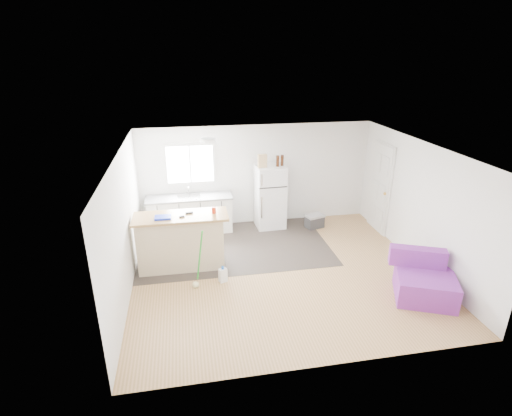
{
  "coord_description": "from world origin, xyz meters",
  "views": [
    {
      "loc": [
        -1.67,
        -6.49,
        3.97
      ],
      "look_at": [
        -0.35,
        0.7,
        1.08
      ],
      "focal_mm": 28.0,
      "sensor_mm": 36.0,
      "label": 1
    }
  ],
  "objects": [
    {
      "name": "purple_seat",
      "position": [
        2.23,
        -1.22,
        0.28
      ],
      "size": [
        1.22,
        1.22,
        0.78
      ],
      "rotation": [
        0.0,
        0.0,
        -0.41
      ],
      "color": "purple",
      "rests_on": "floor"
    },
    {
      "name": "blue_tray",
      "position": [
        -2.13,
        0.49,
        1.11
      ],
      "size": [
        0.3,
        0.23,
        0.04
      ],
      "primitive_type": "cube",
      "rotation": [
        0.0,
        0.0,
        -0.02
      ],
      "color": "#142AC2",
      "rests_on": "peninsula"
    },
    {
      "name": "vinyl_zone",
      "position": [
        -0.73,
        1.25,
        0.0
      ],
      "size": [
        4.05,
        2.5,
        0.0
      ],
      "primitive_type": "cube",
      "color": "#2E2723",
      "rests_on": "floor"
    },
    {
      "name": "ceiling_fixture",
      "position": [
        -1.2,
        1.2,
        2.36
      ],
      "size": [
        0.3,
        0.3,
        0.07
      ],
      "primitive_type": "cylinder",
      "color": "white",
      "rests_on": "ceiling"
    },
    {
      "name": "tool_b",
      "position": [
        -1.79,
        0.48,
        1.1
      ],
      "size": [
        0.11,
        0.07,
        0.03
      ],
      "primitive_type": "cube",
      "rotation": [
        0.0,
        0.0,
        0.36
      ],
      "color": "black",
      "rests_on": "peninsula"
    },
    {
      "name": "cardboard_box",
      "position": [
        0.06,
        2.09,
        1.65
      ],
      "size": [
        0.2,
        0.1,
        0.3
      ],
      "primitive_type": "cube",
      "rotation": [
        0.0,
        0.0,
        0.02
      ],
      "color": "tan",
      "rests_on": "refrigerator"
    },
    {
      "name": "refrigerator",
      "position": [
        0.26,
        2.17,
        0.75
      ],
      "size": [
        0.69,
        0.66,
        1.5
      ],
      "rotation": [
        0.0,
        0.0,
        0.04
      ],
      "color": "white",
      "rests_on": "floor"
    },
    {
      "name": "bottle_left",
      "position": [
        0.42,
        2.11,
        1.63
      ],
      "size": [
        0.08,
        0.08,
        0.25
      ],
      "primitive_type": "cylinder",
      "rotation": [
        0.0,
        0.0,
        -0.08
      ],
      "color": "#3B1A0A",
      "rests_on": "refrigerator"
    },
    {
      "name": "interior_door",
      "position": [
        2.72,
        1.55,
        1.02
      ],
      "size": [
        0.11,
        0.92,
        2.1
      ],
      "color": "white",
      "rests_on": "right_wall"
    },
    {
      "name": "cleaner_jug",
      "position": [
        -1.12,
        -0.14,
        0.14
      ],
      "size": [
        0.17,
        0.15,
        0.32
      ],
      "rotation": [
        0.0,
        0.0,
        0.38
      ],
      "color": "white",
      "rests_on": "floor"
    },
    {
      "name": "cooler",
      "position": [
        1.3,
        1.89,
        0.17
      ],
      "size": [
        0.49,
        0.4,
        0.33
      ],
      "rotation": [
        0.0,
        0.0,
        0.29
      ],
      "color": "#303032",
      "rests_on": "floor"
    },
    {
      "name": "peninsula",
      "position": [
        -1.84,
        0.56,
        0.55
      ],
      "size": [
        1.78,
        0.7,
        1.09
      ],
      "rotation": [
        0.0,
        0.0,
        -0.01
      ],
      "color": "#CCB493",
      "rests_on": "floor"
    },
    {
      "name": "mop",
      "position": [
        -1.59,
        -0.21,
        0.23
      ],
      "size": [
        0.25,
        0.31,
        1.12
      ],
      "rotation": [
        0.0,
        0.0,
        0.49
      ],
      "color": "green",
      "rests_on": "floor"
    },
    {
      "name": "window",
      "position": [
        -1.55,
        2.49,
        1.55
      ],
      "size": [
        1.18,
        0.06,
        0.98
      ],
      "color": "white",
      "rests_on": "back_wall"
    },
    {
      "name": "tool_a",
      "position": [
        -1.65,
        0.63,
        1.1
      ],
      "size": [
        0.15,
        0.07,
        0.03
      ],
      "primitive_type": "cube",
      "rotation": [
        0.0,
        0.0,
        0.12
      ],
      "color": "black",
      "rests_on": "peninsula"
    },
    {
      "name": "bottle_right",
      "position": [
        0.53,
        2.15,
        1.63
      ],
      "size": [
        0.08,
        0.08,
        0.25
      ],
      "primitive_type": "cylinder",
      "rotation": [
        0.0,
        0.0,
        -0.18
      ],
      "color": "#3B1A0A",
      "rests_on": "refrigerator"
    },
    {
      "name": "kitchen_cabinets",
      "position": [
        -1.62,
        2.2,
        0.44
      ],
      "size": [
        1.96,
        0.63,
        1.14
      ],
      "rotation": [
        0.0,
        0.0,
        0.01
      ],
      "color": "white",
      "rests_on": "floor"
    },
    {
      "name": "room",
      "position": [
        0.0,
        0.0,
        1.2
      ],
      "size": [
        5.51,
        5.01,
        2.41
      ],
      "color": "olive",
      "rests_on": "ground"
    },
    {
      "name": "red_cup",
      "position": [
        -1.19,
        0.56,
        1.15
      ],
      "size": [
        0.08,
        0.08,
        0.12
      ],
      "primitive_type": "cylinder",
      "rotation": [
        0.0,
        0.0,
        0.03
      ],
      "color": "red",
      "rests_on": "peninsula"
    }
  ]
}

